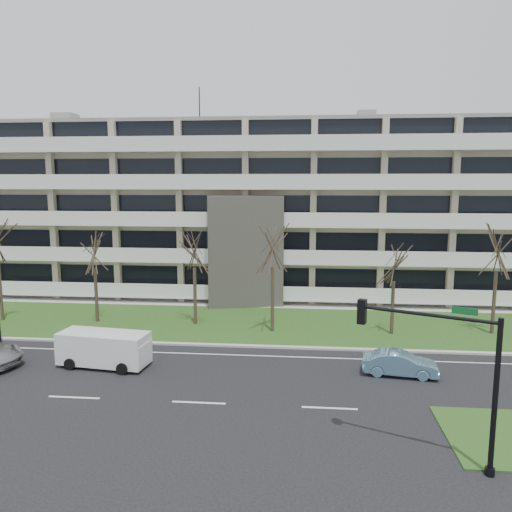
# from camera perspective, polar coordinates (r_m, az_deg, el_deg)

# --- Properties ---
(ground) EXTENTS (160.00, 160.00, 0.00)m
(ground) POSITION_cam_1_polar(r_m,az_deg,el_deg) (24.17, -6.56, -16.32)
(ground) COLOR black
(ground) RESTS_ON ground
(grass_verge) EXTENTS (90.00, 10.00, 0.06)m
(grass_verge) POSITION_cam_1_polar(r_m,az_deg,el_deg) (36.19, -2.29, -7.68)
(grass_verge) COLOR #1C4416
(grass_verge) RESTS_ON ground
(curb) EXTENTS (90.00, 0.35, 0.12)m
(curb) POSITION_cam_1_polar(r_m,az_deg,el_deg) (31.47, -3.52, -10.16)
(curb) COLOR #B2B2AD
(curb) RESTS_ON ground
(sidewalk) EXTENTS (90.00, 2.00, 0.08)m
(sidewalk) POSITION_cam_1_polar(r_m,az_deg,el_deg) (41.46, -1.27, -5.56)
(sidewalk) COLOR #B2B2AD
(sidewalk) RESTS_ON ground
(lane_edge_line) EXTENTS (90.00, 0.12, 0.01)m
(lane_edge_line) POSITION_cam_1_polar(r_m,az_deg,el_deg) (30.09, -3.97, -11.16)
(lane_edge_line) COLOR white
(lane_edge_line) RESTS_ON ground
(apartment_building) EXTENTS (60.50, 15.10, 18.75)m
(apartment_building) POSITION_cam_1_polar(r_m,az_deg,el_deg) (47.06, -0.35, 5.47)
(apartment_building) COLOR #C2B797
(apartment_building) RESTS_ON ground
(blue_sedan) EXTENTS (4.01, 1.83, 1.27)m
(blue_sedan) POSITION_cam_1_polar(r_m,az_deg,el_deg) (27.89, 16.13, -11.73)
(blue_sedan) COLOR #79AFD1
(blue_sedan) RESTS_ON ground
(white_van) EXTENTS (5.12, 2.50, 1.91)m
(white_van) POSITION_cam_1_polar(r_m,az_deg,el_deg) (29.11, -16.89, -9.84)
(white_van) COLOR white
(white_van) RESTS_ON ground
(traffic_signal) EXTENTS (4.70, 2.21, 5.86)m
(traffic_signal) POSITION_cam_1_polar(r_m,az_deg,el_deg) (19.18, 20.82, -11.36)
(traffic_signal) COLOR black
(traffic_signal) RESTS_ON ground
(tree_2) EXTENTS (3.57, 3.57, 7.13)m
(tree_2) POSITION_cam_1_polar(r_m,az_deg,el_deg) (37.31, -18.04, 1.05)
(tree_2) COLOR #382B21
(tree_2) RESTS_ON ground
(tree_3) EXTENTS (3.68, 3.68, 7.36)m
(tree_3) POSITION_cam_1_polar(r_m,az_deg,el_deg) (35.04, -7.09, 1.24)
(tree_3) COLOR #382B21
(tree_3) RESTS_ON ground
(tree_4) EXTENTS (4.00, 4.00, 8.00)m
(tree_4) POSITION_cam_1_polar(r_m,az_deg,el_deg) (33.07, 1.92, 1.73)
(tree_4) COLOR #382B21
(tree_4) RESTS_ON ground
(tree_5) EXTENTS (3.23, 3.23, 6.45)m
(tree_5) POSITION_cam_1_polar(r_m,az_deg,el_deg) (33.84, 15.54, -0.49)
(tree_5) COLOR #382B21
(tree_5) RESTS_ON ground
(tree_6) EXTENTS (3.81, 3.81, 7.62)m
(tree_6) POSITION_cam_1_polar(r_m,az_deg,el_deg) (36.17, 25.92, 0.99)
(tree_6) COLOR #382B21
(tree_6) RESTS_ON ground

